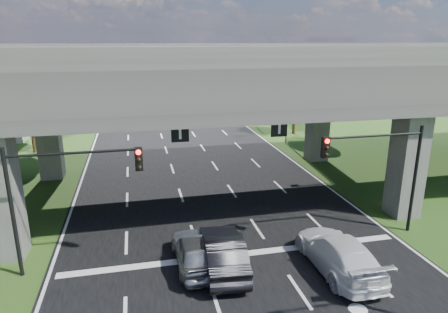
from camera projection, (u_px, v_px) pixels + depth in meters
name	position (u px, v px, depth m)	size (l,w,h in m)	color
ground	(259.00, 298.00, 16.54)	(160.00, 160.00, 0.00)	#244917
road	(212.00, 204.00, 25.89)	(18.00, 120.00, 0.03)	black
overpass	(205.00, 78.00, 25.54)	(80.00, 15.00, 10.00)	#353230
signal_right	(382.00, 162.00, 20.71)	(5.76, 0.54, 6.00)	black
signal_left	(62.00, 185.00, 17.39)	(5.76, 0.54, 6.00)	black
streetlight_far	(284.00, 86.00, 39.49)	(3.38, 0.25, 10.00)	gray
streetlight_beyond	(242.00, 73.00, 54.47)	(3.38, 0.25, 10.00)	gray
tree_left_near	(29.00, 102.00, 36.56)	(4.50, 4.50, 7.80)	black
tree_left_mid	(17.00, 98.00, 43.59)	(3.91, 3.90, 6.76)	black
tree_left_far	(66.00, 81.00, 51.65)	(4.80, 4.80, 8.32)	black
tree_right_near	(296.00, 94.00, 44.25)	(4.20, 4.20, 7.28)	black
tree_right_mid	(293.00, 88.00, 52.46)	(3.91, 3.90, 6.76)	black
tree_right_far	(247.00, 78.00, 58.91)	(4.50, 4.50, 7.80)	black
car_silver	(195.00, 250.00, 18.65)	(1.85, 4.59, 1.56)	#A7AAAF
car_dark	(223.00, 251.00, 18.45)	(1.78, 5.12, 1.69)	black
car_white	(338.00, 253.00, 18.35)	(2.32, 5.70, 1.66)	silver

